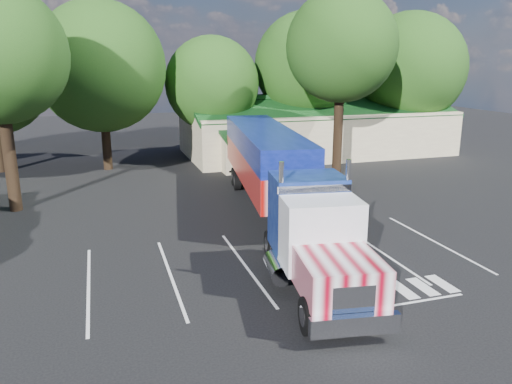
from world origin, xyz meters
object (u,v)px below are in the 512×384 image
object	(u,v)px
semi_truck	(275,171)
woman	(292,202)
silver_sedan	(235,158)
bicycle	(302,203)

from	to	relation	value
semi_truck	woman	distance (m)	2.30
semi_truck	silver_sedan	bearing A→B (deg)	91.76
woman	bicycle	xyz separation A→B (m)	(1.00, 1.00, -0.42)
woman	bicycle	world-z (taller)	woman
woman	silver_sedan	xyz separation A→B (m)	(0.50, 14.00, -0.08)
bicycle	silver_sedan	xyz separation A→B (m)	(-0.50, 13.00, 0.34)
silver_sedan	semi_truck	bearing A→B (deg)	176.77
bicycle	silver_sedan	world-z (taller)	silver_sedan
bicycle	silver_sedan	bearing A→B (deg)	78.39
woman	silver_sedan	distance (m)	14.01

